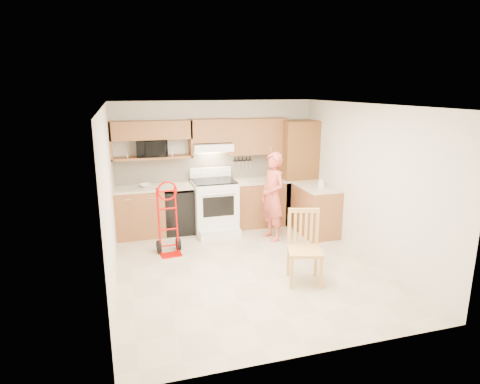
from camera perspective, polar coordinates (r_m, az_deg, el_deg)
name	(u,v)px	position (r m, az deg, el deg)	size (l,w,h in m)	color
floor	(249,268)	(6.53, 1.25, -10.55)	(4.00, 4.50, 0.02)	#C0B091
ceiling	(250,104)	(5.92, 1.38, 12.15)	(4.00, 4.50, 0.02)	white
wall_back	(216,164)	(8.24, -3.43, 3.94)	(4.00, 0.02, 2.50)	beige
wall_front	(319,244)	(4.11, 10.92, -7.20)	(4.00, 0.02, 2.50)	beige
wall_left	(109,200)	(5.84, -17.86, -1.12)	(0.02, 4.50, 2.50)	beige
wall_right	(367,182)	(6.96, 17.30, 1.36)	(0.02, 4.50, 2.50)	beige
backsplash	(216,167)	(8.22, -3.39, 3.57)	(3.92, 0.03, 0.55)	beige
lower_cab_left	(140,213)	(7.93, -13.83, -2.82)	(0.90, 0.60, 0.90)	brown
dishwasher	(180,211)	(8.00, -8.45, -2.60)	(0.60, 0.60, 0.85)	black
lower_cab_right	(259,203)	(8.35, 2.69, -1.55)	(1.14, 0.60, 0.90)	brown
countertop_left	(155,187)	(7.82, -11.84, 0.62)	(1.50, 0.63, 0.04)	beige
countertop_right	(259,181)	(8.23, 2.73, 1.60)	(1.14, 0.63, 0.04)	beige
cab_return_right	(315,211)	(7.97, 10.50, -2.56)	(0.60, 1.00, 0.90)	brown
countertop_return	(317,187)	(7.85, 10.65, 0.73)	(0.63, 1.00, 0.04)	beige
pantry_tall	(297,172)	(8.50, 7.98, 2.78)	(0.70, 0.60, 2.10)	brown
upper_cab_left	(151,130)	(7.78, -12.33, 8.46)	(1.50, 0.33, 0.34)	brown
upper_shelf_mw	(152,157)	(7.85, -12.13, 4.75)	(1.50, 0.33, 0.04)	brown
upper_cab_center	(211,130)	(7.94, -4.08, 8.57)	(0.76, 0.33, 0.44)	brown
upper_cab_right	(258,136)	(8.21, 2.49, 7.80)	(1.14, 0.33, 0.70)	brown
range_hood	(212,147)	(7.92, -3.94, 6.30)	(0.76, 0.46, 0.14)	white
knife_strip	(243,163)	(8.32, 0.35, 4.01)	(0.40, 0.05, 0.29)	black
microwave	(152,148)	(7.82, -12.23, 6.03)	(0.57, 0.38, 0.31)	black
range	(215,202)	(7.87, -3.50, -1.39)	(0.82, 1.08, 1.21)	white
person	(273,197)	(7.45, 4.59, -0.64)	(0.59, 0.39, 1.63)	#CF5243
hand_truck	(169,222)	(6.92, -9.93, -4.12)	(0.45, 0.41, 1.14)	#C50601
dining_chair	(305,248)	(5.93, 9.05, -7.74)	(0.47, 0.52, 1.05)	#DCAE55
soap_bottle	(321,182)	(7.68, 11.25, 1.35)	(0.09, 0.10, 0.21)	white
bowl	(146,185)	(7.80, -12.96, 0.90)	(0.24, 0.24, 0.06)	white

